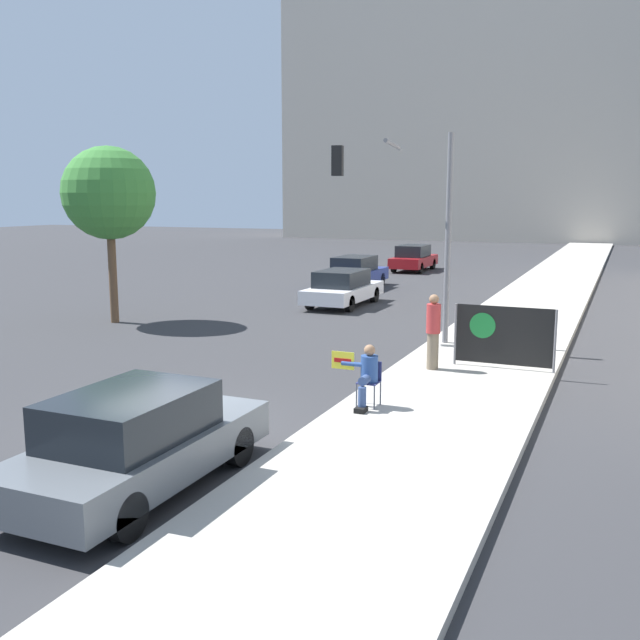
{
  "coord_description": "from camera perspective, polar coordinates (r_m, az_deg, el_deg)",
  "views": [
    {
      "loc": [
        7.27,
        -10.55,
        4.23
      ],
      "look_at": [
        0.9,
        4.12,
        1.5
      ],
      "focal_mm": 40.0,
      "sensor_mm": 36.0,
      "label": 1
    }
  ],
  "objects": [
    {
      "name": "protest_banner",
      "position": [
        17.67,
        14.46,
        -1.22
      ],
      "size": [
        2.42,
        0.06,
        1.52
      ],
      "color": "slate",
      "rests_on": "sidewalk_curb"
    },
    {
      "name": "building_backdrop_far",
      "position": [
        78.2,
        17.22,
        16.99
      ],
      "size": [
        52.0,
        12.0,
        29.48
      ],
      "color": "#BCB2A3",
      "rests_on": "ground_plane"
    },
    {
      "name": "street_tree_near_curb",
      "position": [
        25.33,
        -16.54,
        9.66
      ],
      "size": [
        3.12,
        3.12,
        5.98
      ],
      "color": "brown",
      "rests_on": "ground_plane"
    },
    {
      "name": "parked_car_curbside",
      "position": [
        10.83,
        -14.4,
        -9.37
      ],
      "size": [
        1.9,
        4.5,
        1.52
      ],
      "color": "#565B60",
      "rests_on": "ground_plane"
    },
    {
      "name": "car_on_road_nearest",
      "position": [
        28.39,
        1.83,
        2.58
      ],
      "size": [
        1.86,
        4.6,
        1.44
      ],
      "color": "silver",
      "rests_on": "ground_plane"
    },
    {
      "name": "car_on_road_midblock",
      "position": [
        34.05,
        2.85,
        3.82
      ],
      "size": [
        1.78,
        4.64,
        1.53
      ],
      "color": "navy",
      "rests_on": "ground_plane"
    },
    {
      "name": "jogger_on_sidewalk",
      "position": [
        17.25,
        9.04,
        -0.87
      ],
      "size": [
        0.34,
        0.34,
        1.82
      ],
      "rotation": [
        0.0,
        0.0,
        2.55
      ],
      "color": "#756651",
      "rests_on": "sidewalk_curb"
    },
    {
      "name": "car_on_road_distant",
      "position": [
        42.66,
        7.49,
        4.93
      ],
      "size": [
        1.8,
        4.48,
        1.53
      ],
      "color": "maroon",
      "rests_on": "ground_plane"
    },
    {
      "name": "seated_protester",
      "position": [
        14.01,
        3.75,
        -4.31
      ],
      "size": [
        0.97,
        0.77,
        1.24
      ],
      "rotation": [
        0.0,
        0.0,
        -0.18
      ],
      "color": "#474C56",
      "rests_on": "sidewalk_curb"
    },
    {
      "name": "sidewalk_curb",
      "position": [
        26.09,
        15.93,
        0.18
      ],
      "size": [
        3.76,
        90.0,
        0.17
      ],
      "primitive_type": "cube",
      "color": "#A8A399",
      "rests_on": "ground_plane"
    },
    {
      "name": "ground_plane",
      "position": [
        13.49,
        -10.66,
        -8.76
      ],
      "size": [
        160.0,
        160.0,
        0.0
      ],
      "primitive_type": "plane",
      "color": "#303033"
    },
    {
      "name": "traffic_light_pole",
      "position": [
        20.36,
        6.92,
        9.34
      ],
      "size": [
        3.36,
        3.12,
        5.83
      ],
      "color": "slate",
      "rests_on": "sidewalk_curb"
    }
  ]
}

